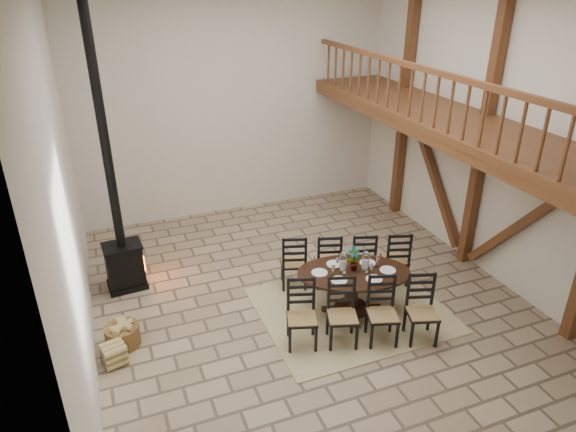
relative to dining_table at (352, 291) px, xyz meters
name	(u,v)px	position (x,y,z in m)	size (l,w,h in m)	color
ground	(306,296)	(-0.55, 0.67, -0.38)	(8.00, 8.00, 0.00)	tan
room_shell	(378,121)	(0.64, 0.67, 2.63)	(7.02, 8.02, 5.01)	beige
rug	(351,310)	(0.00, 0.00, -0.37)	(3.00, 2.50, 0.02)	#C5B97F
dining_table	(352,291)	(0.00, 0.00, 0.00)	(2.79, 2.64, 1.19)	black
wood_stove	(119,231)	(-3.41, 2.12, 0.74)	(0.70, 0.56, 5.00)	black
log_basket	(123,335)	(-3.64, 0.50, -0.20)	(0.51, 0.51, 0.42)	brown
log_stack	(114,354)	(-3.80, 0.12, -0.22)	(0.39, 0.40, 0.33)	tan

